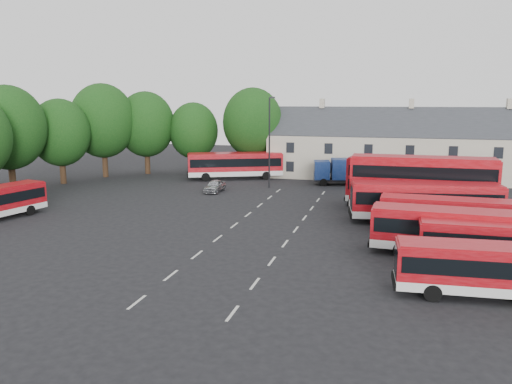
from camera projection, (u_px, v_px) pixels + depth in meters
ground at (226, 232)px, 38.06m from camera, size 140.00×140.00×0.00m
lane_markings at (265, 227)px, 39.31m from camera, size 5.15×33.80×0.01m
treeline at (115, 127)px, 60.57m from camera, size 29.92×32.59×12.01m
terrace_houses at (409, 149)px, 62.21m from camera, size 35.70×7.13×10.06m
bus_row_a at (497, 267)px, 24.92m from camera, size 9.95×2.88×2.78m
bus_row_b at (506, 242)px, 29.30m from camera, size 9.87×2.34×2.79m
bus_row_c at (460, 229)px, 31.55m from camera, size 11.01×3.05×3.08m
bus_row_d at (450, 214)px, 36.49m from camera, size 10.07×2.61×2.83m
bus_row_e at (425, 199)px, 40.31m from camera, size 12.02×4.42×3.32m
bus_dd_south at (422, 181)px, 43.81m from camera, size 12.28×2.86×5.03m
bus_dd_north at (410, 180)px, 45.60m from camera, size 11.56×4.14×4.64m
bus_north at (235, 163)px, 62.89m from camera, size 11.91×7.22×3.34m
box_truck at (345, 170)px, 58.65m from camera, size 7.39×3.58×3.10m
silver_car at (215, 186)px, 54.37m from camera, size 1.57×3.88×1.32m
lamppost at (270, 140)px, 56.02m from camera, size 0.71×0.41×10.25m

